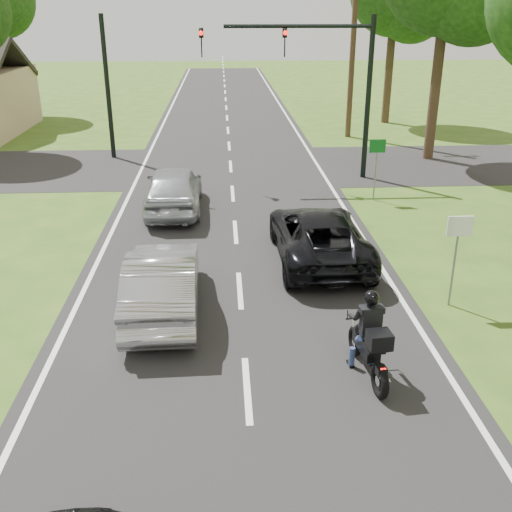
# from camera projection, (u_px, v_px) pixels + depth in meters

# --- Properties ---
(ground) EXTENTS (140.00, 140.00, 0.00)m
(ground) POSITION_uv_depth(u_px,v_px,m) (247.00, 390.00, 10.53)
(ground) COLOR #2E5217
(ground) RESTS_ON ground
(road) EXTENTS (8.00, 100.00, 0.01)m
(road) POSITION_uv_depth(u_px,v_px,m) (234.00, 211.00, 19.75)
(road) COLOR black
(road) RESTS_ON ground
(cross_road) EXTENTS (60.00, 7.00, 0.01)m
(cross_road) POSITION_uv_depth(u_px,v_px,m) (231.00, 166.00, 25.28)
(cross_road) COLOR black
(cross_road) RESTS_ON ground
(motorcycle_rider) EXTENTS (0.60, 1.97, 1.70)m
(motorcycle_rider) POSITION_uv_depth(u_px,v_px,m) (370.00, 344.00, 10.69)
(motorcycle_rider) COLOR black
(motorcycle_rider) RESTS_ON ground
(dark_suv) EXTENTS (2.35, 4.93, 1.36)m
(dark_suv) POSITION_uv_depth(u_px,v_px,m) (319.00, 235.00, 15.71)
(dark_suv) COLOR black
(dark_suv) RESTS_ON road
(silver_sedan) EXTENTS (1.61, 4.33, 1.41)m
(silver_sedan) POSITION_uv_depth(u_px,v_px,m) (163.00, 282.00, 12.99)
(silver_sedan) COLOR #A4A4A8
(silver_sedan) RESTS_ON road
(silver_suv) EXTENTS (1.81, 4.43, 1.51)m
(silver_suv) POSITION_uv_depth(u_px,v_px,m) (174.00, 188.00, 19.52)
(silver_suv) COLOR #ABAFB4
(silver_suv) RESTS_ON road
(traffic_signal) EXTENTS (6.38, 0.44, 6.00)m
(traffic_signal) POSITION_uv_depth(u_px,v_px,m) (320.00, 69.00, 22.02)
(traffic_signal) COLOR black
(traffic_signal) RESTS_ON ground
(signal_pole_far) EXTENTS (0.20, 0.20, 6.00)m
(signal_pole_far) POSITION_uv_depth(u_px,v_px,m) (108.00, 88.00, 25.69)
(signal_pole_far) COLOR black
(signal_pole_far) RESTS_ON ground
(utility_pole_far) EXTENTS (1.60, 0.28, 10.00)m
(utility_pole_far) POSITION_uv_depth(u_px,v_px,m) (354.00, 32.00, 29.18)
(utility_pole_far) COLOR #4E3723
(utility_pole_far) RESTS_ON ground
(sign_white) EXTENTS (0.55, 0.07, 2.12)m
(sign_white) POSITION_uv_depth(u_px,v_px,m) (458.00, 239.00, 12.91)
(sign_white) COLOR slate
(sign_white) RESTS_ON ground
(sign_green) EXTENTS (0.55, 0.07, 2.12)m
(sign_green) POSITION_uv_depth(u_px,v_px,m) (377.00, 155.00, 20.30)
(sign_green) COLOR slate
(sign_green) RESTS_ON ground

